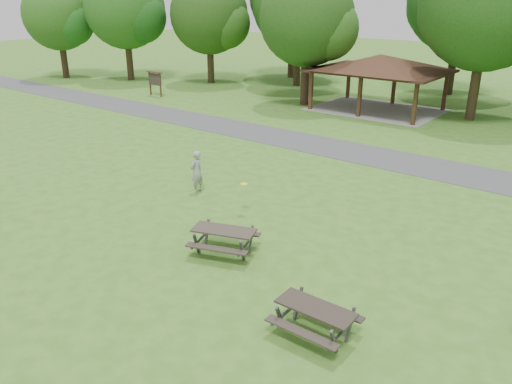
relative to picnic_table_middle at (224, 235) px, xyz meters
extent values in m
plane|color=#3C6F1F|center=(-1.37, -1.93, -0.62)|extent=(160.00, 160.00, 0.00)
cube|color=#434346|center=(-1.37, 12.07, -0.61)|extent=(120.00, 3.20, 0.02)
cube|color=#372314|center=(-9.07, 19.37, 0.68)|extent=(0.22, 0.22, 2.60)
cube|color=#3C2215|center=(-9.07, 24.77, 0.68)|extent=(0.22, 0.22, 2.60)
cube|color=#321D12|center=(-5.37, 19.37, 0.68)|extent=(0.22, 0.22, 2.60)
cube|color=#3C2315|center=(-5.37, 24.77, 0.68)|extent=(0.22, 0.22, 2.60)
cube|color=#312011|center=(-1.67, 19.37, 0.68)|extent=(0.22, 0.22, 2.60)
cube|color=#371D14|center=(-1.67, 24.77, 0.68)|extent=(0.22, 0.22, 2.60)
cube|color=black|center=(-5.37, 22.07, 2.06)|extent=(8.60, 6.60, 0.16)
pyramid|color=#382116|center=(-5.37, 22.07, 2.64)|extent=(7.01, 7.01, 1.00)
cube|color=gray|center=(-5.37, 22.07, -0.60)|extent=(8.40, 6.40, 0.03)
cube|color=#341E13|center=(-21.97, 16.07, 0.28)|extent=(0.10, 0.10, 1.80)
cube|color=#3B2615|center=(-20.77, 16.07, 0.28)|extent=(0.10, 0.10, 1.80)
cube|color=black|center=(-21.37, 16.07, 0.68)|extent=(1.40, 0.06, 0.90)
cube|color=#362215|center=(-21.37, 16.07, 1.23)|extent=(1.60, 0.30, 0.06)
cylinder|color=black|center=(-29.37, 20.07, 1.22)|extent=(0.60, 0.60, 3.67)
sphere|color=#1C4E16|center=(-29.37, 20.07, 5.76)|extent=(7.20, 7.20, 7.20)
sphere|color=#134313|center=(-27.75, 20.37, 5.04)|extent=(4.68, 4.68, 4.68)
sphere|color=#184413|center=(-30.81, 19.87, 5.22)|extent=(4.32, 4.32, 4.32)
cylinder|color=#2E2214|center=(-22.37, 23.57, 1.05)|extent=(0.60, 0.60, 3.32)
sphere|color=#1C3F12|center=(-22.37, 23.57, 5.26)|extent=(6.80, 6.80, 6.80)
sphere|color=#214C15|center=(-20.84, 23.87, 4.58)|extent=(4.42, 4.42, 4.42)
sphere|color=#1A4313|center=(-23.73, 23.37, 4.75)|extent=(4.08, 4.08, 4.08)
cylinder|color=black|center=(-15.37, 27.07, 1.31)|extent=(0.60, 0.60, 3.85)
sphere|color=#184313|center=(-15.37, 27.07, 6.16)|extent=(7.80, 7.80, 7.80)
sphere|color=#1A4513|center=(-13.61, 27.37, 5.38)|extent=(5.07, 5.07, 5.07)
sphere|color=#1E4C15|center=(-16.93, 26.87, 5.57)|extent=(4.68, 4.68, 4.68)
cylinder|color=black|center=(-10.37, 20.57, 1.13)|extent=(0.60, 0.60, 3.50)
sphere|color=#193F12|center=(-10.37, 20.57, 5.36)|extent=(6.60, 6.60, 6.60)
sphere|color=#1F4D16|center=(-8.88, 20.87, 4.70)|extent=(4.29, 4.29, 4.29)
sphere|color=#194A15|center=(-11.69, 20.37, 4.86)|extent=(3.96, 3.96, 3.96)
cylinder|color=#302215|center=(0.63, 23.07, 1.40)|extent=(0.60, 0.60, 4.02)
sphere|color=#184112|center=(0.63, 23.07, 6.41)|extent=(8.00, 8.00, 8.00)
sphere|color=#184112|center=(-0.97, 22.87, 5.81)|extent=(4.80, 4.80, 4.80)
cylinder|color=#301E15|center=(-18.37, 30.57, 1.57)|extent=(0.60, 0.60, 4.38)
sphere|color=#1A4E16|center=(-16.57, 30.87, 5.96)|extent=(5.20, 5.20, 5.20)
sphere|color=#174B15|center=(-19.97, 30.37, 6.16)|extent=(4.80, 4.80, 4.80)
cylinder|color=black|center=(-3.37, 31.07, 1.45)|extent=(0.60, 0.60, 4.13)
sphere|color=#194313|center=(-1.57, 31.37, 5.71)|extent=(5.20, 5.20, 5.20)
sphere|color=#1E4D16|center=(-4.97, 30.87, 5.91)|extent=(4.80, 4.80, 4.80)
cylinder|color=black|center=(-35.37, 17.07, 1.05)|extent=(0.60, 0.60, 3.32)
sphere|color=#1F4C15|center=(-35.37, 17.07, 5.11)|extent=(6.40, 6.40, 6.40)
sphere|color=#154A15|center=(-33.93, 17.37, 4.47)|extent=(4.16, 4.16, 4.16)
sphere|color=#174112|center=(-36.65, 16.87, 4.63)|extent=(3.84, 3.84, 3.84)
cube|color=#322A24|center=(0.00, 0.00, 0.17)|extent=(2.07, 1.38, 0.05)
cube|color=#2E2721|center=(0.22, -0.60, -0.15)|extent=(1.90, 0.92, 0.04)
cube|color=#2E2721|center=(-0.22, 0.60, -0.15)|extent=(1.90, 0.92, 0.04)
cube|color=#3A3A3C|center=(-0.56, -0.63, -0.22)|extent=(0.20, 0.40, 0.84)
cube|color=#464648|center=(-0.83, 0.12, -0.22)|extent=(0.20, 0.40, 0.84)
cube|color=#3E3E41|center=(-0.69, -0.26, -0.19)|extent=(0.60, 1.49, 0.05)
cube|color=#444447|center=(0.83, -0.12, -0.22)|extent=(0.20, 0.40, 0.84)
cube|color=#474649|center=(0.56, 0.63, -0.22)|extent=(0.20, 0.40, 0.84)
cube|color=#3E3E40|center=(0.69, 0.26, -0.19)|extent=(0.60, 1.49, 0.05)
cube|color=black|center=(4.33, -1.71, 0.14)|extent=(1.86, 0.76, 0.05)
cube|color=#2D2721|center=(4.34, -2.32, -0.17)|extent=(1.86, 0.29, 0.04)
cube|color=#2A231E|center=(4.32, -1.10, -0.17)|extent=(1.86, 0.29, 0.04)
cube|color=#3B3B3D|center=(3.62, -2.11, -0.24)|extent=(0.07, 0.39, 0.80)
cube|color=#464649|center=(3.61, -1.34, -0.24)|extent=(0.07, 0.39, 0.80)
cube|color=#444447|center=(3.62, -1.72, -0.21)|extent=(0.09, 1.51, 0.05)
cube|color=#3F3F42|center=(5.05, -2.09, -0.24)|extent=(0.07, 0.39, 0.80)
cube|color=#464548|center=(5.03, -1.31, -0.24)|extent=(0.07, 0.39, 0.80)
cube|color=#424345|center=(5.04, -1.70, -0.21)|extent=(0.09, 1.51, 0.05)
cylinder|color=yellow|center=(-1.43, 2.72, 0.53)|extent=(0.30, 0.30, 0.02)
imported|color=#97989A|center=(-4.28, 3.21, 0.25)|extent=(0.45, 0.65, 1.73)
camera|label=1|loc=(9.20, -10.18, 6.84)|focal=35.00mm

